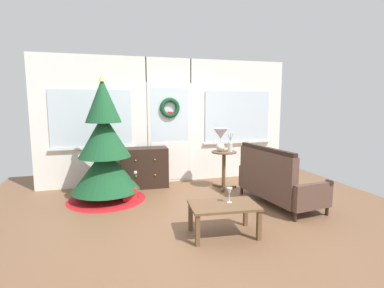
# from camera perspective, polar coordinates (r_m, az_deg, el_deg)

# --- Properties ---
(ground_plane) EXTENTS (6.76, 6.76, 0.00)m
(ground_plane) POSITION_cam_1_polar(r_m,az_deg,el_deg) (4.47, 1.39, -13.79)
(ground_plane) COLOR brown
(back_wall_with_door) EXTENTS (5.20, 0.19, 2.55)m
(back_wall_with_door) POSITION_cam_1_polar(r_m,az_deg,el_deg) (6.18, -4.42, 4.49)
(back_wall_with_door) COLOR white
(back_wall_with_door) RESTS_ON ground
(christmas_tree) EXTENTS (1.32, 1.32, 2.12)m
(christmas_tree) POSITION_cam_1_polar(r_m,az_deg,el_deg) (5.22, -16.38, -1.76)
(christmas_tree) COLOR #4C331E
(christmas_tree) RESTS_ON ground
(dresser_cabinet) EXTENTS (0.91, 0.47, 0.78)m
(dresser_cabinet) POSITION_cam_1_polar(r_m,az_deg,el_deg) (5.93, -9.12, -4.47)
(dresser_cabinet) COLOR black
(dresser_cabinet) RESTS_ON ground
(settee_sofa) EXTENTS (0.87, 1.57, 0.96)m
(settee_sofa) POSITION_cam_1_polar(r_m,az_deg,el_deg) (5.05, 15.69, -7.04)
(settee_sofa) COLOR black
(settee_sofa) RESTS_ON ground
(side_table) EXTENTS (0.50, 0.48, 0.73)m
(side_table) POSITION_cam_1_polar(r_m,az_deg,el_deg) (5.75, 6.13, -3.53)
(side_table) COLOR brown
(side_table) RESTS_ON ground
(table_lamp) EXTENTS (0.28, 0.28, 0.44)m
(table_lamp) POSITION_cam_1_polar(r_m,az_deg,el_deg) (5.68, 5.49, 1.44)
(table_lamp) COLOR silver
(table_lamp) RESTS_ON side_table
(flower_vase) EXTENTS (0.11, 0.10, 0.35)m
(flower_vase) POSITION_cam_1_polar(r_m,az_deg,el_deg) (5.68, 7.35, -0.31)
(flower_vase) COLOR beige
(flower_vase) RESTS_ON side_table
(coffee_table) EXTENTS (0.88, 0.59, 0.40)m
(coffee_table) POSITION_cam_1_polar(r_m,az_deg,el_deg) (3.81, 6.09, -12.27)
(coffee_table) COLOR brown
(coffee_table) RESTS_ON ground
(wine_glass) EXTENTS (0.08, 0.08, 0.20)m
(wine_glass) POSITION_cam_1_polar(r_m,az_deg,el_deg) (3.82, 7.20, -9.08)
(wine_glass) COLOR silver
(wine_glass) RESTS_ON coffee_table
(gift_box) EXTENTS (0.23, 0.21, 0.23)m
(gift_box) POSITION_cam_1_polar(r_m,az_deg,el_deg) (5.19, -11.93, -9.49)
(gift_box) COLOR red
(gift_box) RESTS_ON ground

